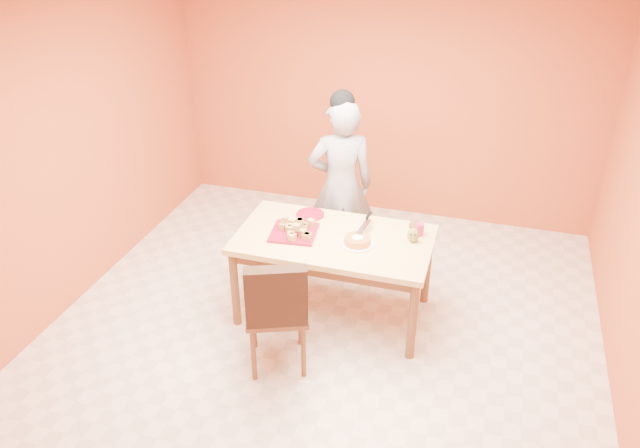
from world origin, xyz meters
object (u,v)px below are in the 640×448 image
(pastry_platter, at_px, (294,233))
(egg_ornament, at_px, (413,235))
(dining_table, at_px, (334,247))
(person, at_px, (341,186))
(checker_tin, at_px, (415,226))
(magenta_glass, at_px, (420,229))
(dining_chair, at_px, (275,309))
(red_dinner_plate, at_px, (310,214))
(sponge_cake, at_px, (357,240))

(pastry_platter, bearing_deg, egg_ornament, 9.10)
(dining_table, relative_size, egg_ornament, 13.13)
(person, distance_m, checker_tin, 0.89)
(egg_ornament, xyz_separation_m, magenta_glass, (0.03, 0.13, -0.01))
(dining_chair, bearing_deg, pastry_platter, 75.40)
(dining_table, xyz_separation_m, red_dinner_plate, (-0.30, 0.30, 0.10))
(checker_tin, bearing_deg, pastry_platter, -157.43)
(dining_table, height_order, person, person)
(pastry_platter, relative_size, egg_ornament, 3.03)
(sponge_cake, bearing_deg, pastry_platter, 178.59)
(egg_ornament, xyz_separation_m, checker_tin, (-0.02, 0.24, -0.04))
(egg_ornament, height_order, checker_tin, egg_ornament)
(magenta_glass, height_order, checker_tin, magenta_glass)
(magenta_glass, bearing_deg, pastry_platter, -164.31)
(dining_chair, distance_m, red_dinner_plate, 1.09)
(dining_chair, bearing_deg, sponge_cake, 35.29)
(dining_chair, xyz_separation_m, pastry_platter, (-0.09, 0.71, 0.25))
(egg_ornament, bearing_deg, checker_tin, 102.42)
(dining_chair, distance_m, checker_tin, 1.42)
(dining_table, xyz_separation_m, egg_ornament, (0.63, 0.11, 0.16))
(pastry_platter, bearing_deg, person, 78.20)
(checker_tin, bearing_deg, magenta_glass, -65.96)
(sponge_cake, xyz_separation_m, egg_ornament, (0.42, 0.17, 0.02))
(dining_chair, xyz_separation_m, person, (0.08, 1.55, 0.31))
(magenta_glass, bearing_deg, checker_tin, 114.04)
(person, relative_size, red_dinner_plate, 6.74)
(red_dinner_plate, distance_m, magenta_glass, 0.97)
(red_dinner_plate, bearing_deg, egg_ornament, -11.59)
(sponge_cake, xyz_separation_m, magenta_glass, (0.45, 0.29, 0.01))
(dining_chair, bearing_deg, person, 65.00)
(red_dinner_plate, distance_m, egg_ornament, 0.95)
(red_dinner_plate, bearing_deg, checker_tin, 2.96)
(dining_table, distance_m, checker_tin, 0.71)
(egg_ornament, relative_size, checker_tin, 1.13)
(pastry_platter, relative_size, red_dinner_plate, 1.49)
(dining_table, height_order, checker_tin, checker_tin)
(dining_chair, xyz_separation_m, sponge_cake, (0.45, 0.70, 0.27))
(dining_chair, height_order, pastry_platter, dining_chair)
(red_dinner_plate, height_order, checker_tin, checker_tin)
(red_dinner_plate, distance_m, checker_tin, 0.91)
(dining_chair, height_order, egg_ornament, dining_chair)
(dining_table, height_order, red_dinner_plate, red_dinner_plate)
(person, relative_size, sponge_cake, 7.83)
(sponge_cake, bearing_deg, dining_chair, -122.80)
(red_dinner_plate, relative_size, egg_ornament, 2.03)
(person, height_order, magenta_glass, person)
(dining_table, bearing_deg, dining_chair, -107.68)
(dining_table, distance_m, red_dinner_plate, 0.44)
(egg_ornament, bearing_deg, dining_table, -162.12)
(dining_table, relative_size, checker_tin, 14.84)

